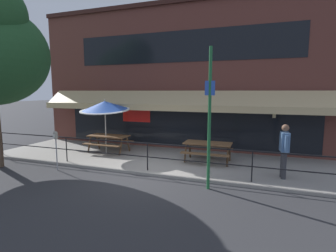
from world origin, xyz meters
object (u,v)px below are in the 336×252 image
Objects in this scene: street_sign_pole at (209,118)px; parking_meter_near at (56,139)px; pedestrian_walking at (284,148)px; picnic_table_centre at (208,147)px; picnic_table_left at (109,139)px; patio_umbrella_left at (105,106)px.

parking_meter_near is at bearing -179.48° from street_sign_pole.
pedestrian_walking reaches higher than parking_meter_near.
picnic_table_centre is 1.05× the size of pedestrian_walking.
picnic_table_left is 7.22m from pedestrian_walking.
picnic_table_centre is 2.84m from pedestrian_walking.
picnic_table_left is at bearing 178.34° from picnic_table_centre.
patio_umbrella_left is 0.59× the size of street_sign_pole.
picnic_table_left is 5.84m from street_sign_pole.
patio_umbrella_left is at bearing -178.88° from picnic_table_centre.
street_sign_pole is (-2.09, -1.47, 1.02)m from pedestrian_walking.
patio_umbrella_left is at bearing 79.92° from parking_meter_near.
picnic_table_left is 1.05× the size of pedestrian_walking.
patio_umbrella_left is 5.58m from street_sign_pole.
patio_umbrella_left is 1.40× the size of pedestrian_walking.
parking_meter_near reaches higher than picnic_table_centre.
pedestrian_walking is (7.12, -0.96, -1.12)m from patio_umbrella_left.
picnic_table_centre is at bearing 158.17° from pedestrian_walking.
picnic_table_left is 4.50m from picnic_table_centre.
picnic_table_centre is 4.74m from patio_umbrella_left.
picnic_table_centre is at bearing 1.12° from patio_umbrella_left.
patio_umbrella_left is (-4.50, -0.09, 1.47)m from picnic_table_centre.
parking_meter_near is at bearing -152.54° from picnic_table_centre.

